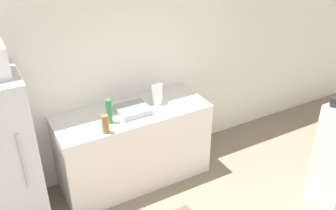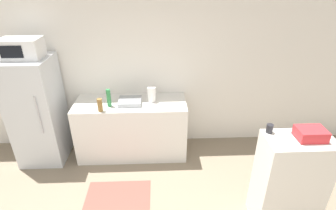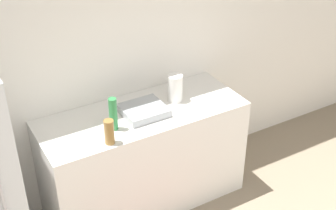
{
  "view_description": "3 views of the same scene",
  "coord_description": "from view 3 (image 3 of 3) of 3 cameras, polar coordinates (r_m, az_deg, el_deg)",
  "views": [
    {
      "loc": [
        -1.13,
        -0.67,
        2.86
      ],
      "look_at": [
        0.33,
        1.95,
        1.19
      ],
      "focal_mm": 40.0,
      "sensor_mm": 36.0,
      "label": 1
    },
    {
      "loc": [
        0.6,
        -0.97,
        2.61
      ],
      "look_at": [
        0.72,
        1.77,
        1.21
      ],
      "focal_mm": 28.0,
      "sensor_mm": 36.0,
      "label": 2
    },
    {
      "loc": [
        -1.18,
        -0.28,
        2.81
      ],
      "look_at": [
        0.18,
        2.07,
        1.18
      ],
      "focal_mm": 50.0,
      "sensor_mm": 36.0,
      "label": 3
    }
  ],
  "objects": [
    {
      "name": "wall_back",
      "position": [
        3.66,
        -8.6,
        6.3
      ],
      "size": [
        8.0,
        0.06,
        2.6
      ],
      "primitive_type": "cube",
      "color": "white",
      "rests_on": "ground_plane"
    },
    {
      "name": "paper_towel_roll",
      "position": [
        3.74,
        0.87,
        2.09
      ],
      "size": [
        0.12,
        0.12,
        0.22
      ],
      "primitive_type": "cylinder",
      "color": "white",
      "rests_on": "counter"
    },
    {
      "name": "sink_basin",
      "position": [
        3.6,
        -2.99,
        -0.66
      ],
      "size": [
        0.33,
        0.3,
        0.06
      ],
      "primitive_type": "cube",
      "color": "#9EA3A8",
      "rests_on": "counter"
    },
    {
      "name": "bottle_short",
      "position": [
        3.27,
        -7.18,
        -3.28
      ],
      "size": [
        0.07,
        0.07,
        0.19
      ],
      "primitive_type": "cylinder",
      "color": "olive",
      "rests_on": "counter"
    },
    {
      "name": "bottle_tall",
      "position": [
        3.39,
        -6.69,
        -1.1
      ],
      "size": [
        0.06,
        0.06,
        0.26
      ],
      "primitive_type": "cylinder",
      "color": "#2D7F42",
      "rests_on": "counter"
    },
    {
      "name": "counter",
      "position": [
        3.89,
        -2.98,
        -6.44
      ],
      "size": [
        1.64,
        0.64,
        0.89
      ],
      "primitive_type": "cube",
      "color": "silver",
      "rests_on": "ground_plane"
    }
  ]
}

